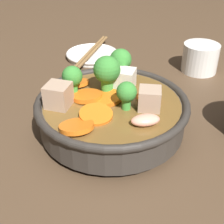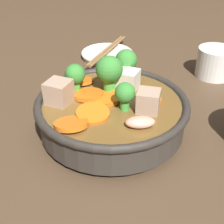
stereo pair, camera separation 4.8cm
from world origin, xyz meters
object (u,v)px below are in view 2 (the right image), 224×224
at_px(tea_cup, 215,62).
at_px(chopsticks_pair, 107,50).
at_px(stirfry_bowl, 112,109).
at_px(side_saucer, 107,54).

relative_size(tea_cup, chopsticks_pair, 0.39).
xyz_separation_m(stirfry_bowl, tea_cup, (0.17, 0.24, -0.01)).
xyz_separation_m(side_saucer, chopsticks_pair, (0.00, 0.00, 0.01)).
bearing_deg(side_saucer, stirfry_bowl, -76.40).
bearing_deg(tea_cup, stirfry_bowl, -125.88).
bearing_deg(stirfry_bowl, tea_cup, 54.12).
bearing_deg(chopsticks_pair, side_saucer, 0.00).
bearing_deg(stirfry_bowl, chopsticks_pair, 103.60).
xyz_separation_m(tea_cup, chopsticks_pair, (-0.25, 0.06, -0.01)).
height_order(side_saucer, chopsticks_pair, chopsticks_pair).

